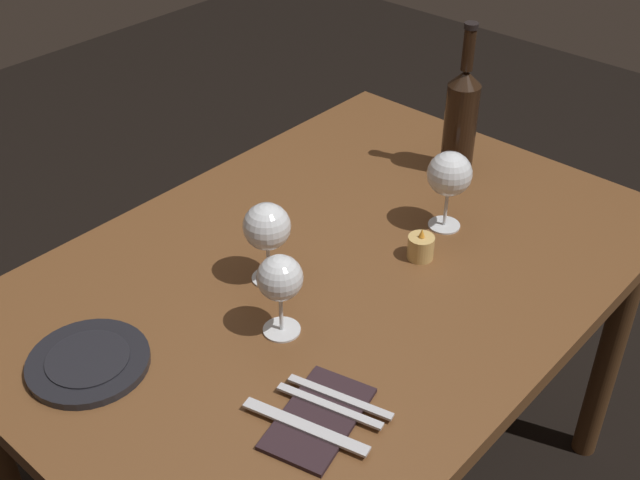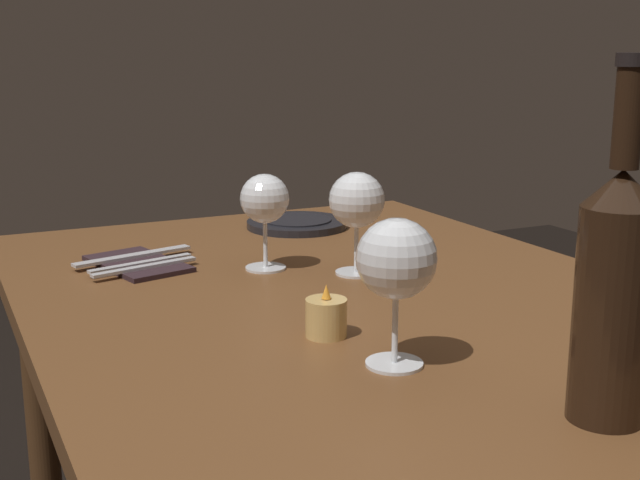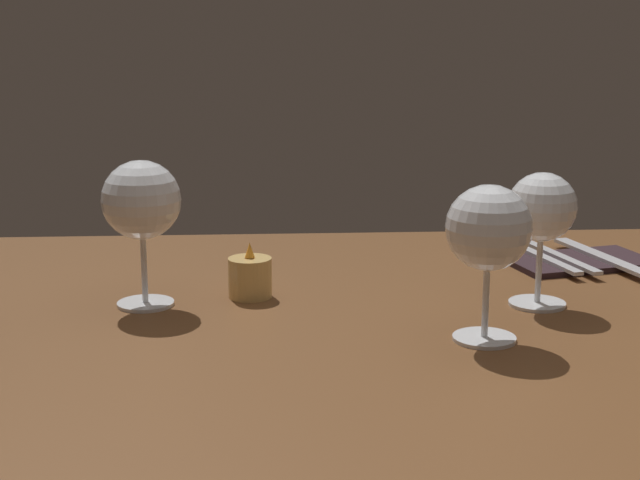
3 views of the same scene
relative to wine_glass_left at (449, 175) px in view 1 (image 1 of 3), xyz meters
The scene contains 11 objects.
dining_table 0.34m from the wine_glass_left, 17.70° to the right, with size 1.30×0.90×0.74m.
wine_glass_left is the anchor object (origin of this frame).
wine_glass_right 0.46m from the wine_glass_left, ahead, with size 0.08×0.08×0.16m.
wine_glass_centre 0.39m from the wine_glass_left, 21.73° to the right, with size 0.09×0.09×0.16m.
wine_bottle 0.24m from the wine_glass_left, 151.67° to the right, with size 0.07×0.07×0.35m.
votive_candle 0.16m from the wine_glass_left, 12.38° to the left, with size 0.05×0.05×0.07m.
dinner_plate 0.76m from the wine_glass_left, 15.73° to the right, with size 0.20×0.20×0.02m.
folded_napkin 0.60m from the wine_glass_left, 15.52° to the left, with size 0.21×0.15×0.01m.
fork_inner 0.57m from the wine_glass_left, 16.20° to the left, with size 0.06×0.18×0.00m.
fork_outer 0.55m from the wine_glass_left, 16.94° to the left, with size 0.06×0.18×0.00m.
table_knife 0.62m from the wine_glass_left, 14.77° to the left, with size 0.07×0.21×0.00m.
Camera 1 is at (0.93, 0.80, 1.68)m, focal length 45.06 mm.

